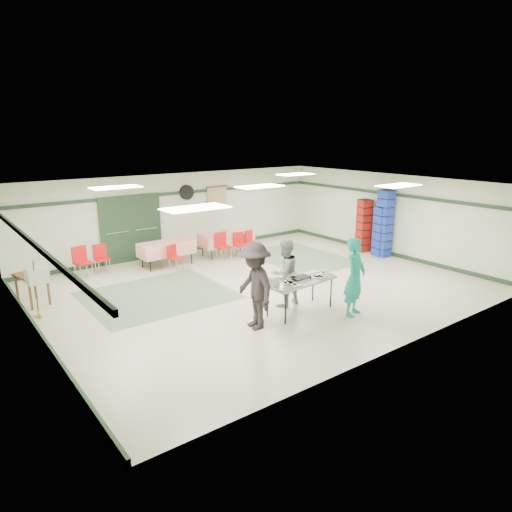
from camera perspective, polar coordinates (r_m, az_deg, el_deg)
floor at (r=12.32m, az=0.44°, el=-3.79°), size 11.00×11.00×0.00m
ceiling at (r=11.72m, az=0.46°, el=8.79°), size 11.00×11.00×0.00m
wall_back at (r=15.69m, az=-9.62°, el=5.25°), size 11.00×0.00×11.00m
wall_front at (r=8.93m, az=18.29°, el=-2.95°), size 11.00×0.00×11.00m
wall_left at (r=9.76m, az=-26.19°, el=-2.25°), size 0.00×9.00×9.00m
wall_right at (r=15.84m, az=16.53°, el=4.93°), size 0.00×9.00×9.00m
trim_back at (r=15.56m, az=-9.68°, el=7.77°), size 11.00×0.06×0.10m
baseboard_back at (r=15.94m, az=-9.37°, el=0.67°), size 11.00×0.06×0.12m
trim_left at (r=9.59m, az=-26.50°, el=1.78°), size 0.06×9.00×0.10m
baseboard_left at (r=10.19m, az=-25.17°, el=-9.16°), size 0.06×9.00×0.12m
trim_right at (r=15.71m, az=16.66°, el=7.43°), size 0.06×9.00×0.10m
baseboard_right at (r=16.08m, az=16.12°, el=0.39°), size 0.06×9.00×0.12m
green_patch_a at (r=11.92m, az=-12.18°, el=-4.79°), size 3.50×3.00×0.01m
green_patch_b at (r=15.14m, az=5.42°, el=-0.20°), size 2.50×3.50×0.01m
double_door_left at (r=14.83m, az=-17.01°, el=3.04°), size 0.90×0.06×2.10m
double_door_right at (r=15.17m, az=-13.65°, el=3.54°), size 0.90×0.06×2.10m
door_frame at (r=14.97m, az=-15.30°, el=3.28°), size 2.00×0.03×2.15m
wall_fan at (r=15.67m, az=-8.65°, el=7.87°), size 0.50×0.10×0.50m
scroll_banner at (r=16.30m, az=-4.89°, el=7.56°), size 0.80×0.02×0.60m
serving_table at (r=10.44m, az=5.58°, el=-3.29°), size 1.79×0.84×0.76m
sheet_tray_right at (r=10.78m, az=8.14°, el=-2.45°), size 0.58×0.46×0.02m
sheet_tray_mid at (r=10.42m, az=4.82°, el=-2.96°), size 0.62×0.49×0.02m
sheet_tray_left at (r=9.99m, az=3.61°, el=-3.76°), size 0.66×0.52×0.02m
baking_pan at (r=10.45m, az=5.56°, el=-2.77°), size 0.47×0.31×0.08m
foam_box_stack at (r=9.99m, az=2.09°, el=-3.15°), size 0.25×0.24×0.22m
volunteer_teal at (r=10.42m, az=12.26°, el=-2.58°), size 0.76×0.63×1.78m
volunteer_grey at (r=10.78m, az=3.58°, el=-2.10°), size 0.83×0.67×1.62m
volunteer_dark at (r=9.48m, az=-0.15°, el=-3.77°), size 0.88×1.30×1.86m
dining_table_a at (r=15.34m, az=-3.72°, el=2.23°), size 1.82×0.84×0.77m
dining_table_b at (r=14.29m, az=-11.11°, el=1.00°), size 1.70×0.78×0.77m
chair_a at (r=14.97m, az=-2.05°, el=1.72°), size 0.45×0.45×0.85m
chair_b at (r=14.60m, az=-4.25°, el=1.55°), size 0.44×0.44×0.93m
chair_c at (r=15.23m, az=-0.62°, el=2.00°), size 0.51×0.51×0.86m
chair_d at (r=13.79m, az=-10.21°, el=0.13°), size 0.47×0.47×0.78m
chair_loose_a at (r=14.07m, az=-18.82°, el=0.04°), size 0.41×0.41×0.86m
chair_loose_b at (r=13.71m, az=-21.01°, el=-0.36°), size 0.49×0.49×0.93m
crate_stack_blue_a at (r=15.70m, az=15.41°, el=2.97°), size 0.52×0.52×1.65m
crate_stack_red at (r=16.14m, az=13.33°, el=3.73°), size 0.49×0.49×1.81m
crate_stack_blue_b at (r=15.59m, az=15.77°, el=3.92°), size 0.44×0.44×2.22m
printer_table at (r=12.13m, az=-26.29°, el=-2.59°), size 0.73×0.94×0.74m
office_printer at (r=11.33m, az=-25.70°, el=-2.19°), size 0.47×0.42×0.35m
broom at (r=11.27m, az=-25.82°, el=-3.58°), size 0.06×0.21×1.30m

